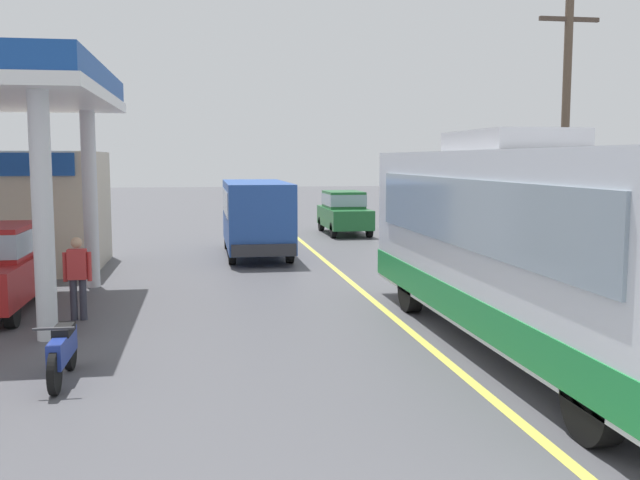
{
  "coord_description": "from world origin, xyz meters",
  "views": [
    {
      "loc": [
        -3.76,
        -3.97,
        3.18
      ],
      "look_at": [
        -1.5,
        10.0,
        1.6
      ],
      "focal_mm": 40.6,
      "sensor_mm": 36.0,
      "label": 1
    }
  ],
  "objects_px": {
    "minibus_opposing_lane": "(256,211)",
    "motorcycle_parked_forecourt": "(63,351)",
    "coach_bus_main": "(533,248)",
    "car_trailing_behind_bus": "(344,210)",
    "pedestrian_by_shop": "(78,274)"
  },
  "relations": [
    {
      "from": "minibus_opposing_lane",
      "to": "motorcycle_parked_forecourt",
      "type": "height_order",
      "value": "minibus_opposing_lane"
    },
    {
      "from": "coach_bus_main",
      "to": "motorcycle_parked_forecourt",
      "type": "distance_m",
      "value": 7.53
    },
    {
      "from": "coach_bus_main",
      "to": "motorcycle_parked_forecourt",
      "type": "bearing_deg",
      "value": -176.01
    },
    {
      "from": "minibus_opposing_lane",
      "to": "motorcycle_parked_forecourt",
      "type": "relative_size",
      "value": 3.41
    },
    {
      "from": "coach_bus_main",
      "to": "motorcycle_parked_forecourt",
      "type": "xyz_separation_m",
      "value": [
        -7.4,
        -0.52,
        -1.28
      ]
    },
    {
      "from": "coach_bus_main",
      "to": "car_trailing_behind_bus",
      "type": "height_order",
      "value": "coach_bus_main"
    },
    {
      "from": "coach_bus_main",
      "to": "pedestrian_by_shop",
      "type": "bearing_deg",
      "value": 155.4
    },
    {
      "from": "coach_bus_main",
      "to": "pedestrian_by_shop",
      "type": "xyz_separation_m",
      "value": [
        -7.84,
        3.59,
        -0.79
      ]
    },
    {
      "from": "motorcycle_parked_forecourt",
      "to": "pedestrian_by_shop",
      "type": "relative_size",
      "value": 1.08
    },
    {
      "from": "minibus_opposing_lane",
      "to": "motorcycle_parked_forecourt",
      "type": "distance_m",
      "value": 13.87
    },
    {
      "from": "minibus_opposing_lane",
      "to": "car_trailing_behind_bus",
      "type": "bearing_deg",
      "value": 56.38
    },
    {
      "from": "minibus_opposing_lane",
      "to": "pedestrian_by_shop",
      "type": "xyz_separation_m",
      "value": [
        -4.21,
        -9.21,
        -0.54
      ]
    },
    {
      "from": "pedestrian_by_shop",
      "to": "coach_bus_main",
      "type": "bearing_deg",
      "value": -24.6
    },
    {
      "from": "minibus_opposing_lane",
      "to": "coach_bus_main",
      "type": "bearing_deg",
      "value": -74.13
    },
    {
      "from": "motorcycle_parked_forecourt",
      "to": "pedestrian_by_shop",
      "type": "bearing_deg",
      "value": 96.19
    }
  ]
}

